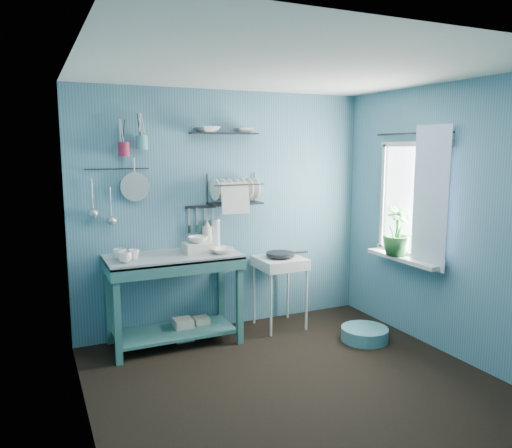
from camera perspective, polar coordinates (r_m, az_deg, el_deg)
name	(u,v)px	position (r m, az deg, el deg)	size (l,w,h in m)	color
floor	(293,382)	(4.33, 4.29, -17.57)	(3.20, 3.20, 0.00)	black
ceiling	(297,69)	(3.92, 4.72, 17.25)	(3.20, 3.20, 0.00)	silver
wall_back	(226,211)	(5.28, -3.43, 1.48)	(3.20, 3.20, 0.00)	#3D6B7E
wall_front	(436,278)	(2.76, 19.91, -5.82)	(3.20, 3.20, 0.00)	#3D6B7E
wall_left	(81,250)	(3.47, -19.33, -2.86)	(3.00, 3.00, 0.00)	#3D6B7E
wall_right	(447,221)	(4.91, 21.04, 0.35)	(3.00, 3.00, 0.00)	#3D6B7E
work_counter	(174,299)	(4.99, -9.35, -8.50)	(1.27, 0.63, 0.90)	#2E615E
mug_left	(125,257)	(4.61, -14.75, -3.71)	(0.12, 0.12, 0.10)	white
mug_mid	(134,254)	(4.72, -13.76, -3.40)	(0.10, 0.10, 0.09)	white
mug_right	(120,254)	(4.76, -15.32, -3.34)	(0.12, 0.12, 0.10)	white
wash_tub	(198,248)	(4.91, -6.62, -2.70)	(0.28, 0.22, 0.10)	beige
tub_bowl	(198,240)	(4.90, -6.64, -1.77)	(0.20, 0.20, 0.06)	white
soap_bottle	(207,233)	(5.15, -5.60, -1.02)	(0.12, 0.12, 0.30)	beige
water_bottle	(216,233)	(5.21, -4.63, -1.01)	(0.09, 0.09, 0.28)	silver
counter_bowl	(222,251)	(4.86, -3.90, -3.06)	(0.22, 0.22, 0.05)	white
hotplate_stand	(280,292)	(5.39, 2.74, -7.81)	(0.48, 0.48, 0.76)	silver
frying_pan	(280,254)	(5.29, 2.78, -3.46)	(0.30, 0.30, 0.04)	black
knife_strip	(201,207)	(5.15, -6.35, 1.96)	(0.32, 0.02, 0.03)	black
dish_rack	(235,189)	(5.16, -2.40, 4.03)	(0.55, 0.24, 0.32)	black
upper_shelf	(224,133)	(5.13, -3.71, 10.29)	(0.70, 0.18, 0.01)	black
shelf_bowl_left	(208,135)	(5.07, -5.53, 10.08)	(0.23, 0.23, 0.06)	white
shelf_bowl_right	(244,132)	(5.21, -1.39, 10.45)	(0.20, 0.20, 0.05)	white
utensil_cup_magenta	(124,149)	(4.88, -14.87, 8.27)	(0.11, 0.11, 0.13)	maroon
utensil_cup_teal	(142,142)	(4.91, -12.92, 9.07)	(0.11, 0.11, 0.13)	teal
colander	(135,187)	(4.94, -13.66, 4.17)	(0.28, 0.28, 0.03)	#A6AAAF
ladle_outer	(92,195)	(4.90, -18.22, 3.19)	(0.01, 0.01, 0.30)	#A6AAAF
ladle_inner	(111,203)	(4.93, -16.29, 2.37)	(0.01, 0.01, 0.30)	#A6AAAF
hook_rail	(117,169)	(4.92, -15.61, 6.09)	(0.01, 0.01, 0.60)	black
window_glass	(413,200)	(5.20, 17.49, 2.64)	(1.10, 1.10, 0.00)	white
windowsill	(403,259)	(5.24, 16.50, -3.82)	(0.16, 0.95, 0.04)	silver
curtain	(430,198)	(4.94, 19.28, 2.83)	(1.35, 1.35, 0.00)	white
curtain_rod	(412,134)	(5.15, 17.44, 9.83)	(0.02, 0.02, 1.05)	black
potted_plant	(397,231)	(5.23, 15.81, -0.82)	(0.28, 0.28, 0.50)	#255E2A
storage_tin_large	(183,329)	(5.17, -8.32, -11.82)	(0.18, 0.18, 0.22)	tan
storage_tin_small	(201,326)	(5.25, -6.27, -11.55)	(0.15, 0.15, 0.20)	tan
floor_basin	(365,334)	(5.23, 12.31, -12.19)	(0.47, 0.47, 0.13)	teal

